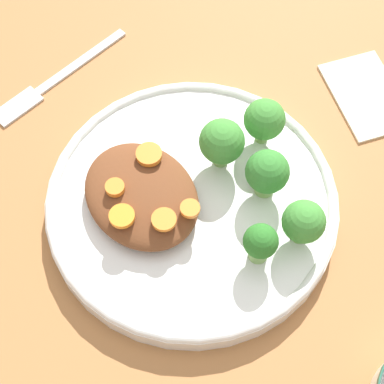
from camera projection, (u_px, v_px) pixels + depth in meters
ground_plane at (192, 209)px, 0.64m from camera, size 4.00×4.00×0.00m
plate at (192, 203)px, 0.63m from camera, size 0.28×0.28×0.03m
stew_mound at (141, 195)px, 0.61m from camera, size 0.12×0.10×0.03m
broccoli_floret_0 at (304, 222)px, 0.58m from camera, size 0.04×0.04×0.05m
broccoli_floret_1 at (267, 173)px, 0.60m from camera, size 0.04×0.04×0.06m
broccoli_floret_2 at (260, 243)px, 0.57m from camera, size 0.03×0.03×0.05m
broccoli_floret_3 at (264, 120)px, 0.63m from camera, size 0.04×0.04×0.05m
broccoli_floret_4 at (222, 142)px, 0.61m from camera, size 0.04×0.04×0.06m
carrot_slice_0 at (149, 154)px, 0.61m from camera, size 0.03×0.03×0.01m
carrot_slice_1 at (164, 220)px, 0.58m from camera, size 0.02×0.02×0.00m
carrot_slice_2 at (122, 216)px, 0.58m from camera, size 0.02×0.02×0.01m
carrot_slice_3 at (190, 209)px, 0.58m from camera, size 0.02×0.02×0.00m
carrot_slice_4 at (115, 187)px, 0.59m from camera, size 0.02×0.02×0.01m
fork at (49, 83)px, 0.71m from camera, size 0.04×0.18×0.01m
napkin at (364, 92)px, 0.71m from camera, size 0.13×0.10×0.01m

